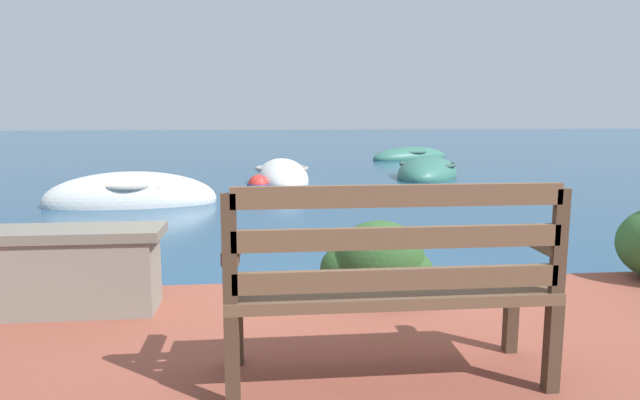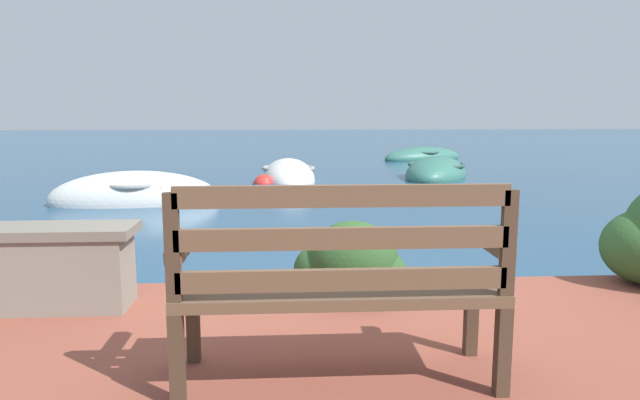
# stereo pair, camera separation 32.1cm
# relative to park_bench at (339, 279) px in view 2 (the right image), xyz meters

# --- Properties ---
(ground_plane) EXTENTS (80.00, 80.00, 0.00)m
(ground_plane) POSITION_rel_park_bench_xyz_m (0.03, 1.58, -0.70)
(ground_plane) COLOR navy
(park_bench) EXTENTS (1.45, 0.48, 0.93)m
(park_bench) POSITION_rel_park_bench_xyz_m (0.00, 0.00, 0.00)
(park_bench) COLOR #433123
(park_bench) RESTS_ON patio_terrace
(hedge_clump_left) EXTENTS (0.75, 0.54, 0.51)m
(hedge_clump_left) POSITION_rel_park_bench_xyz_m (0.19, 1.20, -0.26)
(hedge_clump_left) COLOR #284C23
(hedge_clump_left) RESTS_ON patio_terrace
(rowboat_nearest) EXTENTS (2.70, 1.23, 0.90)m
(rowboat_nearest) POSITION_rel_park_bench_xyz_m (-2.60, 6.56, -0.63)
(rowboat_nearest) COLOR silver
(rowboat_nearest) RESTS_ON ground_plane
(rowboat_mid) EXTENTS (1.11, 2.30, 0.86)m
(rowboat_mid) POSITION_rel_park_bench_xyz_m (-0.18, 9.01, -0.63)
(rowboat_mid) COLOR silver
(rowboat_mid) RESTS_ON ground_plane
(rowboat_far) EXTENTS (2.17, 2.67, 0.80)m
(rowboat_far) POSITION_rel_park_bench_xyz_m (3.04, 9.76, -0.63)
(rowboat_far) COLOR #336B5B
(rowboat_far) RESTS_ON ground_plane
(rowboat_outer) EXTENTS (2.79, 1.93, 0.65)m
(rowboat_outer) POSITION_rel_park_bench_xyz_m (3.86, 14.39, -0.65)
(rowboat_outer) COLOR #336B5B
(rowboat_outer) RESTS_ON ground_plane
(mooring_buoy) EXTENTS (0.43, 0.43, 0.39)m
(mooring_buoy) POSITION_rel_park_bench_xyz_m (-0.65, 8.21, -0.63)
(mooring_buoy) COLOR red
(mooring_buoy) RESTS_ON ground_plane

